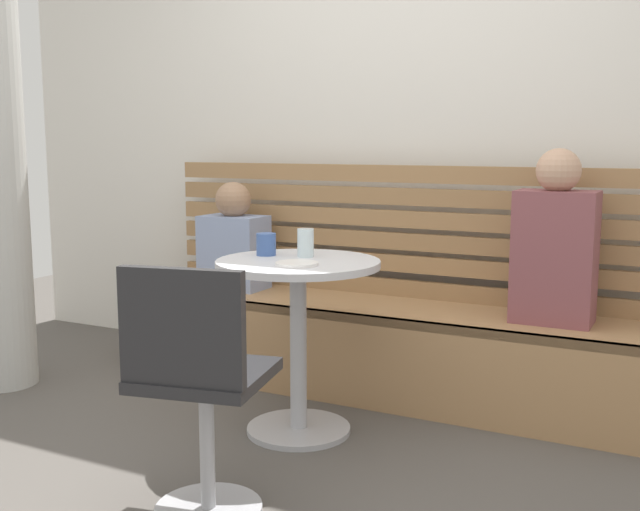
# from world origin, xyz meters

# --- Properties ---
(ground) EXTENTS (8.00, 8.00, 0.00)m
(ground) POSITION_xyz_m (0.00, 0.00, 0.00)
(ground) COLOR #514C47
(back_wall) EXTENTS (5.20, 0.10, 2.90)m
(back_wall) POSITION_xyz_m (0.00, 1.64, 1.45)
(back_wall) COLOR silver
(back_wall) RESTS_ON ground
(booth_bench) EXTENTS (2.70, 0.52, 0.44)m
(booth_bench) POSITION_xyz_m (0.00, 1.20, 0.22)
(booth_bench) COLOR #A87C51
(booth_bench) RESTS_ON ground
(booth_backrest) EXTENTS (2.65, 0.04, 0.67)m
(booth_backrest) POSITION_xyz_m (0.00, 1.44, 0.78)
(booth_backrest) COLOR #9A7249
(booth_backrest) RESTS_ON booth_bench
(cafe_table) EXTENTS (0.68, 0.68, 0.74)m
(cafe_table) POSITION_xyz_m (-0.11, 0.56, 0.52)
(cafe_table) COLOR #ADADB2
(cafe_table) RESTS_ON ground
(white_chair) EXTENTS (0.47, 0.47, 0.85)m
(white_chair) POSITION_xyz_m (-0.02, -0.25, 0.46)
(white_chair) COLOR #ADADB2
(white_chair) RESTS_ON ground
(person_adult) EXTENTS (0.34, 0.22, 0.76)m
(person_adult) POSITION_xyz_m (0.81, 1.21, 0.78)
(person_adult) COLOR brown
(person_adult) RESTS_ON booth_bench
(person_child_left) EXTENTS (0.34, 0.22, 0.57)m
(person_child_left) POSITION_xyz_m (-0.87, 1.23, 0.69)
(person_child_left) COLOR #8C9EC6
(person_child_left) RESTS_ON booth_bench
(cup_mug_blue) EXTENTS (0.08, 0.08, 0.09)m
(cup_mug_blue) POSITION_xyz_m (-0.29, 0.62, 0.79)
(cup_mug_blue) COLOR #3D5B9E
(cup_mug_blue) RESTS_ON cafe_table
(cup_glass_tall) EXTENTS (0.07, 0.07, 0.12)m
(cup_glass_tall) POSITION_xyz_m (-0.12, 0.66, 0.80)
(cup_glass_tall) COLOR silver
(cup_glass_tall) RESTS_ON cafe_table
(plate_small) EXTENTS (0.17, 0.17, 0.01)m
(plate_small) POSITION_xyz_m (-0.05, 0.45, 0.75)
(plate_small) COLOR white
(plate_small) RESTS_ON cafe_table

